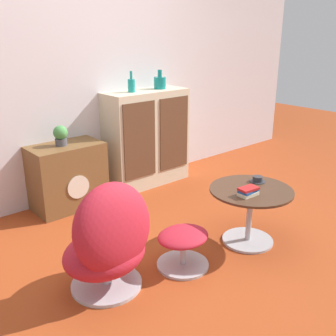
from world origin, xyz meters
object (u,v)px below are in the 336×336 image
Objects in this scene: teacup at (258,180)px; book_stack at (248,191)px; ottoman at (183,242)px; coffee_table at (250,207)px; egg_chair at (109,242)px; vase_leftmost at (131,85)px; potted_plant at (61,135)px; sideboard at (147,138)px; tv_console at (68,176)px; vase_inner_left at (160,82)px.

book_stack reaches higher than teacup.
teacup reaches higher than ottoman.
teacup reaches higher than coffee_table.
egg_chair is 4.92× the size of book_stack.
ottoman is at bearing -11.52° from egg_chair.
vase_leftmost is 1.12× the size of potted_plant.
vase_leftmost is at bearing 89.60° from coffee_table.
sideboard is 1.59× the size of coffee_table.
sideboard is 2.65× the size of ottoman.
teacup is at bearing -1.46° from ottoman.
tv_console is at bearing 73.24° from egg_chair.
sideboard reaches higher than teacup.
tv_console is 1.75m from coffee_table.
book_stack is at bearing -94.39° from vase_leftmost.
egg_chair is at bearing -135.08° from sideboard.
coffee_table is at bearing -96.90° from sideboard.
coffee_table is 3.26× the size of vase_inner_left.
coffee_table is 1.81m from potted_plant.
tv_console reaches higher than teacup.
potted_plant is at bearing 117.33° from coffee_table.
ottoman is 1.95× the size of vase_inner_left.
sideboard is 6.50× the size of book_stack.
vase_leftmost is 1.05× the size of vase_inner_left.
tv_console is at bearing 122.18° from teacup.
tv_console reaches higher than book_stack.
ottoman is (0.13, -1.48, -0.12)m from tv_console.
vase_leftmost is at bearing 178.76° from sideboard.
coffee_table is 0.22m from book_stack.
vase_leftmost reaches higher than egg_chair.
vase_leftmost reaches higher than teacup.
sideboard reaches higher than book_stack.
ottoman is 2.02m from vase_inner_left.
sideboard reaches higher than coffee_table.
ottoman is 0.66m from coffee_table.
vase_leftmost reaches higher than potted_plant.
tv_console is at bearing -1.02° from potted_plant.
coffee_table is at bearing -7.83° from ottoman.
coffee_table is (0.78, -1.56, -0.00)m from tv_console.
tv_console is 5.22× the size of teacup.
tv_console is 3.60× the size of potted_plant.
tv_console is 0.41m from potted_plant.
vase_leftmost reaches higher than ottoman.
coffee_table is 1.77m from vase_leftmost.
egg_chair is 4.18× the size of potted_plant.
vase_inner_left is 1.26× the size of book_stack.
book_stack is (0.53, -0.15, 0.30)m from ottoman.
sideboard is 0.99m from tv_console.
vase_leftmost is 0.38m from vase_inner_left.
egg_chair reaches higher than teacup.
vase_leftmost is (0.65, 1.49, 0.91)m from ottoman.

